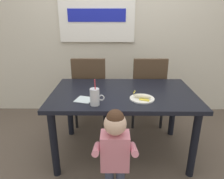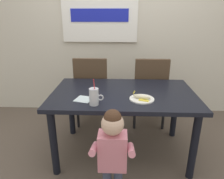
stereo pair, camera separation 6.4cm
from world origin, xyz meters
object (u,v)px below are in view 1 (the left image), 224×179
at_px(dining_chair_left, 90,88).
at_px(peeled_banana, 142,97).
at_px(milk_cup, 95,98).
at_px(snack_plate, 142,99).
at_px(toddler_standing, 115,147).
at_px(paper_napkin, 84,100).
at_px(dining_table, 123,101).
at_px(dining_chair_right, 148,88).

height_order(dining_chair_left, peeled_banana, dining_chair_left).
distance_m(milk_cup, snack_plate, 0.45).
distance_m(dining_chair_left, milk_cup, 0.98).
relative_size(toddler_standing, milk_cup, 3.38).
distance_m(toddler_standing, snack_plate, 0.57).
bearing_deg(paper_napkin, dining_chair_left, 92.61).
bearing_deg(dining_table, peeled_banana, -49.16).
xyz_separation_m(dining_chair_left, paper_napkin, (0.04, -0.83, 0.18)).
relative_size(snack_plate, paper_napkin, 1.53).
bearing_deg(dining_chair_left, paper_napkin, 92.61).
bearing_deg(milk_cup, dining_chair_right, 56.67).
xyz_separation_m(dining_table, peeled_banana, (0.17, -0.20, 0.13)).
xyz_separation_m(milk_cup, peeled_banana, (0.43, 0.12, -0.04)).
relative_size(dining_chair_right, toddler_standing, 1.15).
xyz_separation_m(dining_chair_right, peeled_banana, (-0.19, -0.82, 0.21)).
relative_size(dining_table, milk_cup, 5.84).
relative_size(dining_table, peeled_banana, 8.30).
height_order(dining_chair_right, paper_napkin, dining_chair_right).
bearing_deg(dining_table, paper_napkin, -151.28).
distance_m(dining_chair_right, peeled_banana, 0.86).
height_order(dining_table, toddler_standing, toddler_standing).
distance_m(snack_plate, peeled_banana, 0.03).
height_order(toddler_standing, snack_plate, toddler_standing).
bearing_deg(paper_napkin, dining_table, 28.72).
bearing_deg(paper_napkin, peeled_banana, 0.78).
bearing_deg(snack_plate, dining_chair_right, 77.06).
height_order(peeled_banana, paper_napkin, peeled_banana).
bearing_deg(dining_chair_right, milk_cup, 56.67).
height_order(toddler_standing, milk_cup, milk_cup).
bearing_deg(milk_cup, snack_plate, 16.72).
distance_m(milk_cup, peeled_banana, 0.45).
height_order(dining_chair_left, dining_chair_right, same).
relative_size(dining_chair_left, toddler_standing, 1.15).
height_order(dining_chair_right, toddler_standing, dining_chair_right).
height_order(dining_chair_left, toddler_standing, dining_chair_left).
distance_m(dining_table, dining_chair_left, 0.75).
bearing_deg(peeled_banana, paper_napkin, -179.22).
relative_size(dining_chair_left, peeled_banana, 5.50).
relative_size(dining_table, toddler_standing, 1.73).
bearing_deg(dining_chair_right, peeled_banana, 77.15).
bearing_deg(dining_chair_left, toddler_standing, 104.33).
height_order(snack_plate, peeled_banana, peeled_banana).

